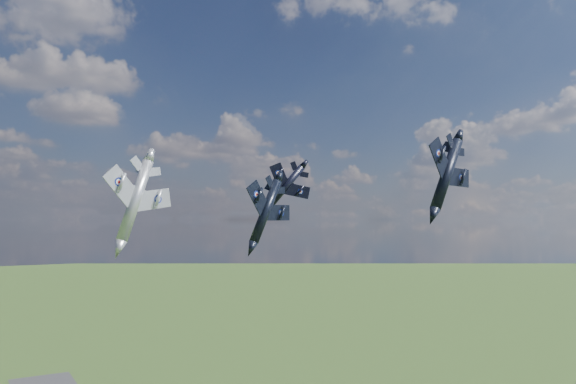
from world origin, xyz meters
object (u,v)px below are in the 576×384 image
jet_high_navy (285,187)px  jet_left_silver (135,200)px  jet_right_navy (447,174)px  jet_lead_navy (266,211)px

jet_high_navy → jet_left_silver: size_ratio=1.01×
jet_right_navy → jet_left_silver: 42.53m
jet_right_navy → jet_lead_navy: bearing=151.8°
jet_lead_navy → jet_left_silver: bearing=149.7°
jet_lead_navy → jet_left_silver: jet_left_silver is taller
jet_left_silver → jet_high_navy: bearing=21.8°
jet_high_navy → jet_left_silver: (-37.61, -27.96, -4.14)m
jet_lead_navy → jet_high_navy: bearing=41.3°
jet_right_navy → jet_left_silver: bearing=152.9°
jet_high_navy → jet_right_navy: bearing=-62.4°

